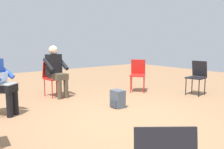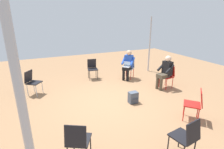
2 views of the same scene
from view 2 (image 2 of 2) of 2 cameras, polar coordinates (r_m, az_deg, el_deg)
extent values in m
plane|color=#99704C|center=(5.63, -0.91, -8.84)|extent=(14.91, 14.91, 0.00)
cube|color=black|center=(3.46, -10.72, -20.20)|extent=(0.54, 0.54, 0.03)
cylinder|color=black|center=(3.77, -12.44, -20.99)|extent=(0.02, 0.02, 0.42)
cylinder|color=black|center=(3.69, -7.02, -21.60)|extent=(0.02, 0.02, 0.42)
cube|color=black|center=(3.19, -11.90, -19.25)|extent=(0.27, 0.38, 0.40)
cube|color=#B7B7BC|center=(7.61, 5.44, 1.96)|extent=(0.56, 0.56, 0.03)
cylinder|color=red|center=(7.47, 6.16, -0.19)|extent=(0.02, 0.02, 0.42)
cylinder|color=red|center=(7.58, 3.74, 0.16)|extent=(0.02, 0.02, 0.42)
cylinder|color=red|center=(7.78, 6.99, 0.53)|extent=(0.02, 0.02, 0.42)
cylinder|color=red|center=(7.88, 4.65, 0.86)|extent=(0.02, 0.02, 0.42)
cube|color=#B7B7BC|center=(7.73, 5.97, 3.85)|extent=(0.35, 0.32, 0.40)
cube|color=red|center=(6.85, 17.34, -0.70)|extent=(0.45, 0.45, 0.03)
cylinder|color=red|center=(6.70, 17.27, -3.18)|extent=(0.02, 0.02, 0.42)
cylinder|color=red|center=(6.91, 15.18, -2.32)|extent=(0.02, 0.02, 0.42)
cylinder|color=red|center=(6.94, 19.14, -2.60)|extent=(0.02, 0.02, 0.42)
cylinder|color=red|center=(7.15, 17.07, -1.79)|extent=(0.02, 0.02, 0.42)
cube|color=red|center=(6.92, 18.56, 1.25)|extent=(0.39, 0.14, 0.40)
cube|color=black|center=(6.52, -24.07, -2.44)|extent=(0.56, 0.56, 0.03)
cylinder|color=#B7B7BC|center=(6.63, -21.78, -3.90)|extent=(0.02, 0.02, 0.42)
cylinder|color=#B7B7BC|center=(6.38, -23.46, -5.00)|extent=(0.02, 0.02, 0.42)
cylinder|color=#B7B7BC|center=(6.82, -24.15, -3.59)|extent=(0.02, 0.02, 0.42)
cylinder|color=#B7B7BC|center=(6.58, -25.87, -4.64)|extent=(0.02, 0.02, 0.42)
cube|color=black|center=(6.57, -25.65, -0.53)|extent=(0.36, 0.30, 0.40)
cube|color=black|center=(7.51, -6.30, 1.72)|extent=(0.45, 0.45, 0.03)
cylinder|color=black|center=(7.45, -4.71, -0.19)|extent=(0.02, 0.02, 0.42)
cylinder|color=black|center=(7.40, -7.29, -0.43)|extent=(0.02, 0.02, 0.42)
cylinder|color=black|center=(7.77, -5.25, 0.58)|extent=(0.02, 0.02, 0.42)
cylinder|color=black|center=(7.71, -7.72, 0.35)|extent=(0.02, 0.02, 0.42)
cube|color=black|center=(7.64, -6.62, 3.65)|extent=(0.14, 0.39, 0.40)
cube|color=black|center=(3.72, 22.07, -18.26)|extent=(0.45, 0.45, 0.03)
cylinder|color=black|center=(3.82, 17.85, -20.92)|extent=(0.02, 0.02, 0.42)
cylinder|color=black|center=(4.05, 21.13, -18.84)|extent=(0.02, 0.02, 0.42)
cylinder|color=black|center=(3.91, 25.36, -20.93)|extent=(0.02, 0.02, 0.42)
cube|color=black|center=(3.52, 25.09, -16.70)|extent=(0.15, 0.39, 0.40)
cube|color=red|center=(4.99, 24.67, -8.82)|extent=(0.57, 0.57, 0.03)
cylinder|color=red|center=(4.94, 22.33, -11.77)|extent=(0.02, 0.02, 0.42)
cylinder|color=red|center=(5.24, 22.46, -9.99)|extent=(0.02, 0.02, 0.42)
cylinder|color=red|center=(4.96, 26.33, -12.22)|extent=(0.02, 0.02, 0.42)
cylinder|color=red|center=(5.26, 26.20, -10.42)|extent=(0.02, 0.02, 0.42)
cube|color=red|center=(4.92, 27.21, -6.83)|extent=(0.33, 0.34, 0.40)
cylinder|color=black|center=(7.32, 5.09, -0.41)|extent=(0.11, 0.11, 0.45)
cylinder|color=black|center=(7.38, 3.78, -0.22)|extent=(0.11, 0.11, 0.45)
cube|color=black|center=(7.42, 4.95, 2.14)|extent=(0.50, 0.51, 0.14)
cube|color=blue|center=(7.52, 5.51, 4.41)|extent=(0.40, 0.39, 0.52)
sphere|color=#DBAD89|center=(7.45, 5.60, 7.09)|extent=(0.22, 0.22, 0.22)
cylinder|color=blue|center=(7.36, 6.72, 4.27)|extent=(0.33, 0.36, 0.31)
cylinder|color=blue|center=(7.49, 3.82, 4.60)|extent=(0.33, 0.36, 0.31)
cube|color=#9EA0A5|center=(7.30, 4.67, 2.51)|extent=(0.37, 0.36, 0.02)
cube|color=#B2D1F2|center=(7.37, 4.99, 3.53)|extent=(0.26, 0.23, 0.20)
cylinder|color=#4C4233|center=(6.61, 15.69, -3.18)|extent=(0.11, 0.11, 0.45)
cylinder|color=#4C4233|center=(6.72, 14.58, -2.71)|extent=(0.11, 0.11, 0.45)
cube|color=#4C4233|center=(6.69, 16.32, -0.37)|extent=(0.35, 0.45, 0.14)
cube|color=black|center=(6.75, 17.61, 1.99)|extent=(0.37, 0.26, 0.52)
sphere|color=beige|center=(6.66, 17.90, 4.95)|extent=(0.22, 0.22, 0.22)
cylinder|color=black|center=(6.55, 18.35, 1.65)|extent=(0.14, 0.40, 0.31)
cylinder|color=black|center=(6.80, 15.82, 2.50)|extent=(0.14, 0.40, 0.31)
cube|color=#475160|center=(5.53, 6.91, -7.42)|extent=(0.20, 0.28, 0.36)
cube|color=#39414D|center=(5.57, 6.87, -8.17)|extent=(0.25, 0.20, 0.16)
cylinder|color=#B2B2B7|center=(8.63, 12.19, 9.42)|extent=(0.07, 0.07, 2.58)
camera|label=1|loc=(7.59, -33.19, 6.22)|focal=40.00mm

